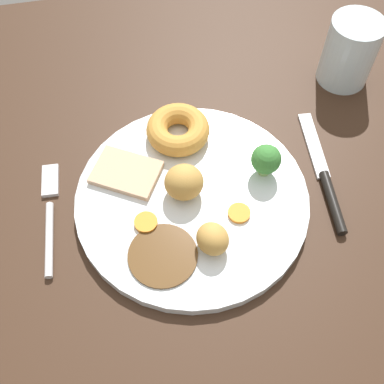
# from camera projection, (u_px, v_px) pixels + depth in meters

# --- Properties ---
(dining_table) EXTENTS (1.20, 0.84, 0.04)m
(dining_table) POSITION_uv_depth(u_px,v_px,m) (185.00, 205.00, 0.60)
(dining_table) COLOR #382316
(dining_table) RESTS_ON ground
(dinner_plate) EXTENTS (0.28, 0.28, 0.01)m
(dinner_plate) POSITION_uv_depth(u_px,v_px,m) (192.00, 199.00, 0.58)
(dinner_plate) COLOR white
(dinner_plate) RESTS_ON dining_table
(gravy_pool) EXTENTS (0.08, 0.08, 0.00)m
(gravy_pool) POSITION_uv_depth(u_px,v_px,m) (163.00, 255.00, 0.53)
(gravy_pool) COLOR #563819
(gravy_pool) RESTS_ON dinner_plate
(meat_slice_main) EXTENTS (0.10, 0.09, 0.01)m
(meat_slice_main) POSITION_uv_depth(u_px,v_px,m) (126.00, 172.00, 0.59)
(meat_slice_main) COLOR tan
(meat_slice_main) RESTS_ON dinner_plate
(yorkshire_pudding) EXTENTS (0.08, 0.08, 0.03)m
(yorkshire_pudding) POSITION_uv_depth(u_px,v_px,m) (178.00, 130.00, 0.61)
(yorkshire_pudding) COLOR #C68938
(yorkshire_pudding) RESTS_ON dinner_plate
(roast_potato_left) EXTENTS (0.05, 0.05, 0.04)m
(roast_potato_left) POSITION_uv_depth(u_px,v_px,m) (181.00, 180.00, 0.56)
(roast_potato_left) COLOR #BC8C42
(roast_potato_left) RESTS_ON dinner_plate
(roast_potato_right) EXTENTS (0.05, 0.05, 0.03)m
(roast_potato_right) POSITION_uv_depth(u_px,v_px,m) (213.00, 239.00, 0.52)
(roast_potato_right) COLOR #BC8C42
(roast_potato_right) RESTS_ON dinner_plate
(carrot_coin_front) EXTENTS (0.03, 0.03, 0.00)m
(carrot_coin_front) POSITION_uv_depth(u_px,v_px,m) (239.00, 213.00, 0.56)
(carrot_coin_front) COLOR orange
(carrot_coin_front) RESTS_ON dinner_plate
(carrot_coin_back) EXTENTS (0.03, 0.03, 0.01)m
(carrot_coin_back) POSITION_uv_depth(u_px,v_px,m) (146.00, 223.00, 0.55)
(carrot_coin_back) COLOR orange
(carrot_coin_back) RESTS_ON dinner_plate
(broccoli_floret) EXTENTS (0.04, 0.04, 0.04)m
(broccoli_floret) POSITION_uv_depth(u_px,v_px,m) (266.00, 160.00, 0.57)
(broccoli_floret) COLOR #8CB766
(broccoli_floret) RESTS_ON dinner_plate
(fork) EXTENTS (0.02, 0.15, 0.01)m
(fork) POSITION_uv_depth(u_px,v_px,m) (50.00, 214.00, 0.57)
(fork) COLOR silver
(fork) RESTS_ON dining_table
(knife) EXTENTS (0.03, 0.19, 0.01)m
(knife) POSITION_uv_depth(u_px,v_px,m) (325.00, 180.00, 0.60)
(knife) COLOR black
(knife) RESTS_ON dining_table
(water_glass) EXTENTS (0.07, 0.07, 0.10)m
(water_glass) POSITION_uv_depth(u_px,v_px,m) (350.00, 52.00, 0.66)
(water_glass) COLOR silver
(water_glass) RESTS_ON dining_table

